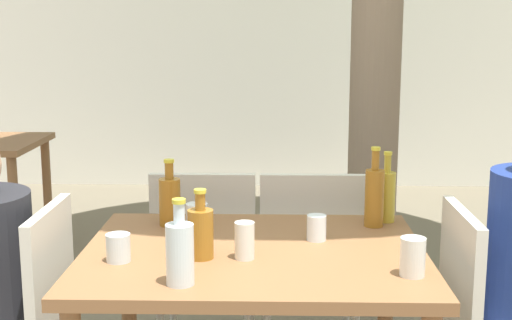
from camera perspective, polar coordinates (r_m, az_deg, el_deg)
name	(u,v)px	position (r m, az deg, el deg)	size (l,w,h in m)	color
cafe_building_wall	(267,35)	(6.61, 0.86, 9.96)	(10.00, 0.08, 2.80)	white
dining_table_front	(254,277)	(2.44, -0.17, -9.31)	(1.15, 0.91, 0.76)	brown
patio_chair_0	(21,318)	(2.65, -18.30, -11.90)	(0.44, 0.44, 0.89)	beige
patio_chair_2	(206,256)	(3.16, -4.04, -7.64)	(0.44, 0.44, 0.89)	beige
patio_chair_3	(311,256)	(3.15, 4.40, -7.70)	(0.44, 0.44, 0.89)	beige
amber_bottle_0	(201,232)	(2.31, -4.45, -5.75)	(0.08, 0.08, 0.23)	#9E661E
amber_bottle_1	(374,196)	(2.69, 9.45, -2.84)	(0.07, 0.07, 0.30)	#9E661E
amber_bottle_2	(170,200)	(2.69, -6.91, -3.19)	(0.08, 0.08, 0.25)	#9E661E
oil_cruet_3	(387,195)	(2.77, 10.41, -2.74)	(0.07, 0.07, 0.27)	gold
water_bottle_4	(180,252)	(2.09, -6.11, -7.30)	(0.08, 0.08, 0.26)	silver
drinking_glass_0	(317,228)	(2.51, 4.87, -5.42)	(0.07, 0.07, 0.09)	white
drinking_glass_1	(118,248)	(2.33, -10.96, -6.90)	(0.08, 0.08, 0.09)	silver
drinking_glass_2	(413,257)	(2.21, 12.43, -7.58)	(0.08, 0.08, 0.12)	silver
drinking_glass_3	(197,216)	(2.65, -4.75, -4.49)	(0.08, 0.08, 0.09)	white
drinking_glass_4	(245,240)	(2.31, -0.92, -6.46)	(0.06, 0.06, 0.12)	silver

